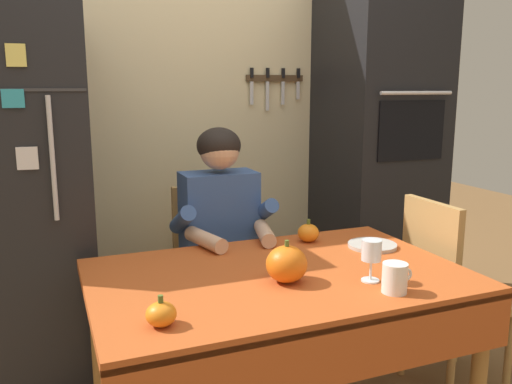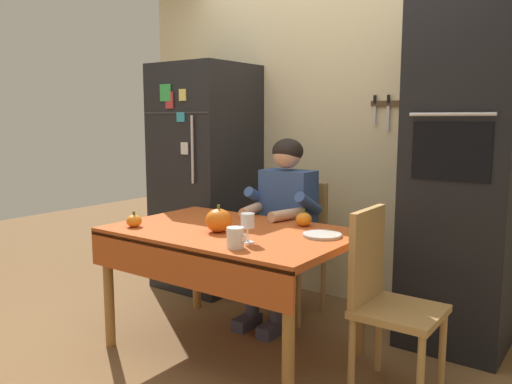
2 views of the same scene
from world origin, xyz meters
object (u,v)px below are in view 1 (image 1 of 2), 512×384
object	(u,v)px
chair_right_side	(445,288)
serving_tray	(372,245)
refrigerator	(11,206)
dining_table	(281,295)
wall_oven	(377,152)
seated_person	(224,235)
pumpkin_small	(161,314)
wine_glass	(371,252)
coffee_mug	(395,278)
chair_behind_person	(213,268)
pumpkin_medium	(286,264)
pumpkin_large	(308,233)

from	to	relation	value
chair_right_side	serving_tray	xyz separation A→B (m)	(-0.38, 0.04, 0.24)
refrigerator	dining_table	bearing A→B (deg)	-42.91
refrigerator	wall_oven	size ratio (longest dim) A/B	0.86
seated_person	pumpkin_small	world-z (taller)	seated_person
dining_table	wine_glass	size ratio (longest dim) A/B	9.04
refrigerator	dining_table	xyz separation A→B (m)	(0.95, -0.88, -0.24)
pumpkin_small	wine_glass	bearing A→B (deg)	5.93
coffee_mug	chair_right_side	bearing A→B (deg)	34.83
wall_oven	seated_person	bearing A→B (deg)	-163.46
refrigerator	serving_tray	world-z (taller)	refrigerator
refrigerator	wine_glass	size ratio (longest dim) A/B	11.62
pumpkin_small	seated_person	bearing A→B (deg)	60.85
seated_person	chair_right_side	bearing A→B (deg)	-27.58
chair_behind_person	pumpkin_medium	xyz separation A→B (m)	(0.01, -0.87, 0.30)
dining_table	coffee_mug	bearing A→B (deg)	-46.85
dining_table	wine_glass	world-z (taller)	wine_glass
wine_glass	serving_tray	bearing A→B (deg)	54.94
wall_oven	refrigerator	bearing A→B (deg)	-178.86
chair_behind_person	pumpkin_small	bearing A→B (deg)	-114.61
pumpkin_medium	dining_table	bearing A→B (deg)	79.44
wall_oven	serving_tray	world-z (taller)	wall_oven
seated_person	pumpkin_medium	distance (m)	0.68
chair_behind_person	seated_person	size ratio (longest dim) A/B	0.75
refrigerator	pumpkin_medium	world-z (taller)	refrigerator
refrigerator	seated_person	xyz separation A→B (m)	(0.93, -0.28, -0.16)
pumpkin_medium	serving_tray	size ratio (longest dim) A/B	0.73
refrigerator	coffee_mug	bearing A→B (deg)	-43.87
wine_glass	pumpkin_medium	bearing A→B (deg)	158.62
chair_right_side	pumpkin_large	distance (m)	0.70
chair_right_side	wine_glass	bearing A→B (deg)	-154.13
refrigerator	serving_tray	size ratio (longest dim) A/B	8.47
wine_glass	pumpkin_small	xyz separation A→B (m)	(-0.78, -0.08, -0.07)
refrigerator	pumpkin_small	bearing A→B (deg)	-68.96
refrigerator	chair_right_side	xyz separation A→B (m)	(1.85, -0.76, -0.39)
pumpkin_large	refrigerator	bearing A→B (deg)	156.61
refrigerator	pumpkin_small	world-z (taller)	refrigerator
chair_right_side	pumpkin_medium	distance (m)	0.98
dining_table	chair_behind_person	size ratio (longest dim) A/B	1.51
chair_right_side	pumpkin_medium	bearing A→B (deg)	-168.04
wine_glass	serving_tray	world-z (taller)	wine_glass
refrigerator	serving_tray	bearing A→B (deg)	-26.06
seated_person	pumpkin_large	bearing A→B (deg)	-39.17
dining_table	chair_behind_person	xyz separation A→B (m)	(-0.02, 0.79, -0.14)
chair_right_side	coffee_mug	world-z (taller)	chair_right_side
wall_oven	pumpkin_small	distance (m)	1.98
seated_person	wall_oven	bearing A→B (deg)	16.54
pumpkin_medium	wine_glass	bearing A→B (deg)	-21.38
chair_behind_person	chair_right_side	distance (m)	1.14
dining_table	wine_glass	bearing A→B (deg)	-34.16
chair_behind_person	pumpkin_large	world-z (taller)	chair_behind_person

